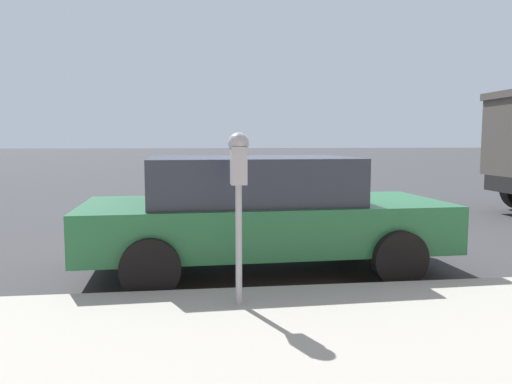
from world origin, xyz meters
TOP-DOWN VIEW (x-y plane):
  - ground_plane at (0.00, 0.00)m, footprint 220.00×220.00m
  - parking_meter at (-2.72, 0.83)m, footprint 0.21×0.19m
  - car_green at (-1.05, 0.40)m, footprint 2.14×4.51m

SIDE VIEW (x-z plane):
  - ground_plane at x=0.00m, z-range 0.00..0.00m
  - car_green at x=-1.05m, z-range 0.04..1.48m
  - parking_meter at x=-2.72m, z-range 0.55..2.14m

